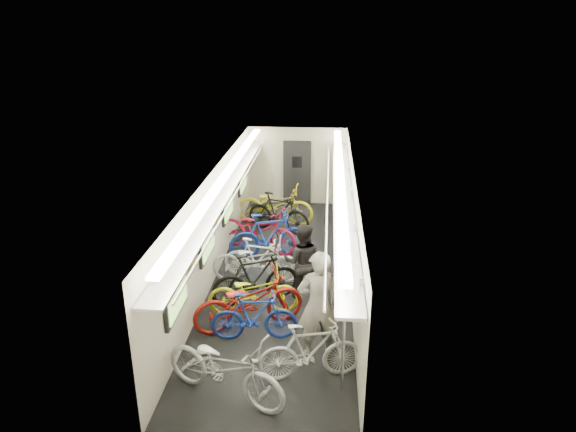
% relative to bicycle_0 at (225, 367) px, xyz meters
% --- Properties ---
extents(train_car_shell, '(10.00, 10.00, 10.00)m').
position_rel_bicycle_0_xyz_m(train_car_shell, '(0.14, 4.81, 1.11)').
color(train_car_shell, black).
rests_on(train_car_shell, ground).
extents(bicycle_0, '(2.19, 1.49, 1.09)m').
position_rel_bicycle_0_xyz_m(bicycle_0, '(0.00, 0.00, 0.00)').
color(bicycle_0, '#B4B3B8').
rests_on(bicycle_0, ground).
extents(bicycle_1, '(1.60, 0.62, 0.94)m').
position_rel_bicycle_0_xyz_m(bicycle_1, '(0.22, 1.56, -0.08)').
color(bicycle_1, '#1A36A0').
rests_on(bicycle_1, ground).
extents(bicycle_2, '(2.21, 1.53, 1.10)m').
position_rel_bicycle_0_xyz_m(bicycle_2, '(0.07, 1.93, 0.00)').
color(bicycle_2, maroon).
rests_on(bicycle_2, ground).
extents(bicycle_3, '(1.87, 1.23, 1.10)m').
position_rel_bicycle_0_xyz_m(bicycle_3, '(0.06, 2.86, 0.00)').
color(bicycle_3, black).
rests_on(bicycle_3, ground).
extents(bicycle_4, '(1.83, 0.89, 0.92)m').
position_rel_bicycle_0_xyz_m(bicycle_4, '(0.08, 2.44, -0.08)').
color(bicycle_4, '#D5E415').
rests_on(bicycle_4, ground).
extents(bicycle_5, '(1.64, 0.73, 0.95)m').
position_rel_bicycle_0_xyz_m(bicycle_5, '(-0.03, 3.90, -0.07)').
color(bicycle_5, white).
rests_on(bicycle_5, ground).
extents(bicycle_6, '(1.94, 0.70, 1.01)m').
position_rel_bicycle_0_xyz_m(bicycle_6, '(-0.05, 3.74, -0.04)').
color(bicycle_6, '#BABABF').
rests_on(bicycle_6, ground).
extents(bicycle_7, '(2.01, 1.13, 1.16)m').
position_rel_bicycle_0_xyz_m(bicycle_7, '(0.09, 4.96, 0.04)').
color(bicycle_7, navy).
rests_on(bicycle_7, ground).
extents(bicycle_8, '(2.26, 1.48, 1.12)m').
position_rel_bicycle_0_xyz_m(bicycle_8, '(-0.24, 5.41, 0.02)').
color(bicycle_8, maroon).
rests_on(bicycle_8, ground).
extents(bicycle_9, '(1.91, 1.18, 1.11)m').
position_rel_bicycle_0_xyz_m(bicycle_9, '(0.16, 6.64, 0.01)').
color(bicycle_9, black).
rests_on(bicycle_9, ground).
extents(bicycle_10, '(2.23, 1.00, 1.13)m').
position_rel_bicycle_0_xyz_m(bicycle_10, '(0.01, 7.26, 0.02)').
color(bicycle_10, yellow).
rests_on(bicycle_10, ground).
extents(bicycle_11, '(1.75, 0.84, 1.01)m').
position_rel_bicycle_0_xyz_m(bicycle_11, '(1.26, 0.55, -0.04)').
color(bicycle_11, silver).
rests_on(bicycle_11, ground).
extents(bicycle_12, '(1.78, 1.02, 0.88)m').
position_rel_bicycle_0_xyz_m(bicycle_12, '(-0.02, 7.30, -0.10)').
color(bicycle_12, slate).
rests_on(bicycle_12, ground).
extents(passenger_near, '(0.78, 0.59, 1.94)m').
position_rel_bicycle_0_xyz_m(passenger_near, '(1.35, 1.20, 0.42)').
color(passenger_near, gray).
rests_on(passenger_near, ground).
extents(passenger_mid, '(0.79, 0.62, 1.62)m').
position_rel_bicycle_0_xyz_m(passenger_mid, '(0.99, 3.15, 0.26)').
color(passenger_mid, black).
rests_on(passenger_mid, ground).
extents(backpack, '(0.27, 0.16, 0.38)m').
position_rel_bicycle_0_xyz_m(backpack, '(1.40, 1.65, 0.74)').
color(backpack, '#B71215').
rests_on(backpack, passenger_near).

